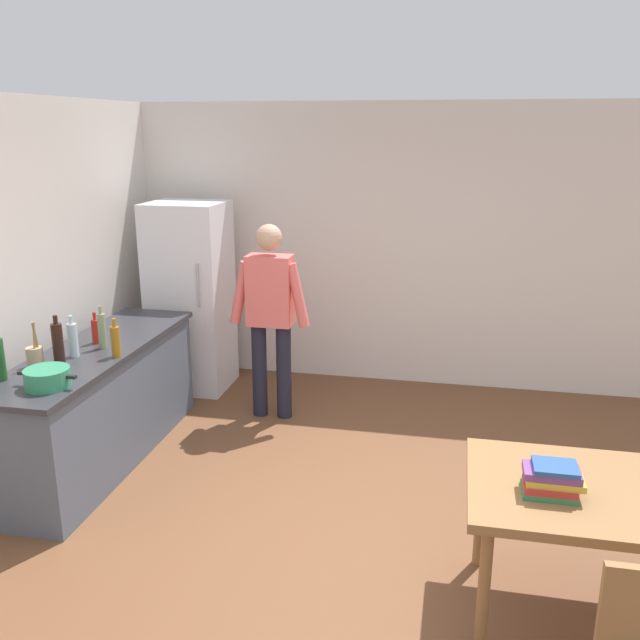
{
  "coord_description": "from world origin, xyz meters",
  "views": [
    {
      "loc": [
        0.59,
        -3.5,
        2.47
      ],
      "look_at": [
        -0.37,
        1.12,
        1.12
      ],
      "focal_mm": 38.02,
      "sensor_mm": 36.0,
      "label": 1
    }
  ],
  "objects": [
    {
      "name": "wall_back",
      "position": [
        0.0,
        3.0,
        1.35
      ],
      "size": [
        6.4,
        0.12,
        2.7
      ],
      "primitive_type": "cube",
      "color": "silver",
      "rests_on": "ground_plane"
    },
    {
      "name": "kitchen_counter",
      "position": [
        -2.0,
        0.8,
        0.45
      ],
      "size": [
        0.64,
        2.2,
        0.9
      ],
      "color": "#4C5666",
      "rests_on": "ground_plane"
    },
    {
      "name": "book_stack",
      "position": [
        1.1,
        -0.4,
        0.83
      ],
      "size": [
        0.29,
        0.18,
        0.16
      ],
      "color": "#387A47",
      "rests_on": "dining_table"
    },
    {
      "name": "cooking_pot",
      "position": [
        -1.88,
        0.03,
        0.96
      ],
      "size": [
        0.4,
        0.28,
        0.12
      ],
      "color": "#2D845B",
      "rests_on": "kitchen_counter"
    },
    {
      "name": "bottle_sauce_red",
      "position": [
        -2.05,
        0.91,
        1.0
      ],
      "size": [
        0.06,
        0.06,
        0.24
      ],
      "color": "#B22319",
      "rests_on": "kitchen_counter"
    },
    {
      "name": "bottle_water_clear",
      "position": [
        -2.04,
        0.6,
        1.03
      ],
      "size": [
        0.07,
        0.07,
        0.3
      ],
      "color": "silver",
      "rests_on": "kitchen_counter"
    },
    {
      "name": "bottle_wine_dark",
      "position": [
        -2.07,
        0.45,
        1.05
      ],
      "size": [
        0.08,
        0.08,
        0.34
      ],
      "color": "black",
      "rests_on": "kitchen_counter"
    },
    {
      "name": "refrigerator",
      "position": [
        -1.9,
        2.4,
        0.9
      ],
      "size": [
        0.7,
        0.67,
        1.8
      ],
      "color": "white",
      "rests_on": "ground_plane"
    },
    {
      "name": "dining_table",
      "position": [
        1.4,
        -0.3,
        0.67
      ],
      "size": [
        1.4,
        0.9,
        0.75
      ],
      "color": "olive",
      "rests_on": "ground_plane"
    },
    {
      "name": "ground_plane",
      "position": [
        0.0,
        0.0,
        0.0
      ],
      "size": [
        14.0,
        14.0,
        0.0
      ],
      "primitive_type": "plane",
      "color": "brown"
    },
    {
      "name": "bottle_oil_amber",
      "position": [
        -1.74,
        0.65,
        1.02
      ],
      "size": [
        0.06,
        0.06,
        0.28
      ],
      "color": "#996619",
      "rests_on": "kitchen_counter"
    },
    {
      "name": "utensil_jar",
      "position": [
        -2.17,
        0.34,
        0.98
      ],
      "size": [
        0.11,
        0.11,
        0.32
      ],
      "color": "tan",
      "rests_on": "kitchen_counter"
    },
    {
      "name": "bottle_vinegar_tall",
      "position": [
        -1.93,
        0.81,
        1.04
      ],
      "size": [
        0.06,
        0.06,
        0.32
      ],
      "color": "gray",
      "rests_on": "kitchen_counter"
    },
    {
      "name": "person",
      "position": [
        -0.95,
        1.85,
        0.98
      ],
      "size": [
        0.7,
        0.22,
        1.7
      ],
      "color": "#1E1E2D",
      "rests_on": "ground_plane"
    }
  ]
}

